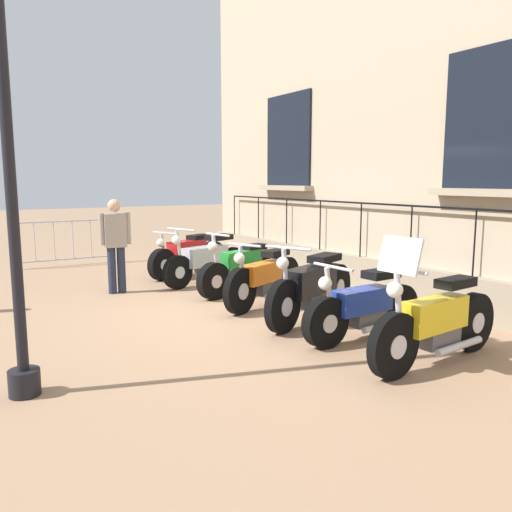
{
  "coord_description": "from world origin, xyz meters",
  "views": [
    {
      "loc": [
        3.83,
        6.54,
        1.95
      ],
      "look_at": [
        -0.23,
        0.0,
        0.8
      ],
      "focal_mm": 35.93,
      "sensor_mm": 36.0,
      "label": 1
    }
  ],
  "objects_px": {
    "motorcycle_red": "(189,255)",
    "motorcycle_orange": "(265,279)",
    "motorcycle_silver": "(207,261)",
    "motorcycle_black": "(312,288)",
    "pedestrian_standing": "(116,241)",
    "motorcycle_green": "(243,270)",
    "motorcycle_yellow": "(436,323)",
    "motorcycle_blue": "(364,308)",
    "crowd_barrier": "(64,241)"
  },
  "relations": [
    {
      "from": "motorcycle_black",
      "to": "motorcycle_yellow",
      "type": "xyz_separation_m",
      "value": [
        -0.05,
        2.05,
        -0.01
      ]
    },
    {
      "from": "motorcycle_black",
      "to": "pedestrian_standing",
      "type": "xyz_separation_m",
      "value": [
        1.78,
        -3.17,
        0.45
      ]
    },
    {
      "from": "motorcycle_green",
      "to": "motorcycle_black",
      "type": "bearing_deg",
      "value": 88.27
    },
    {
      "from": "motorcycle_red",
      "to": "motorcycle_silver",
      "type": "height_order",
      "value": "motorcycle_silver"
    },
    {
      "from": "motorcycle_yellow",
      "to": "motorcycle_green",
      "type": "bearing_deg",
      "value": -90.17
    },
    {
      "from": "motorcycle_silver",
      "to": "motorcycle_orange",
      "type": "bearing_deg",
      "value": 89.41
    },
    {
      "from": "motorcycle_silver",
      "to": "motorcycle_yellow",
      "type": "xyz_separation_m",
      "value": [
        -0.12,
        5.17,
        0.02
      ]
    },
    {
      "from": "motorcycle_yellow",
      "to": "crowd_barrier",
      "type": "height_order",
      "value": "motorcycle_yellow"
    },
    {
      "from": "motorcycle_red",
      "to": "motorcycle_green",
      "type": "height_order",
      "value": "motorcycle_green"
    },
    {
      "from": "crowd_barrier",
      "to": "pedestrian_standing",
      "type": "bearing_deg",
      "value": 92.85
    },
    {
      "from": "motorcycle_green",
      "to": "motorcycle_orange",
      "type": "distance_m",
      "value": 0.95
    },
    {
      "from": "motorcycle_green",
      "to": "motorcycle_orange",
      "type": "bearing_deg",
      "value": 80.5
    },
    {
      "from": "motorcycle_blue",
      "to": "motorcycle_orange",
      "type": "bearing_deg",
      "value": -86.66
    },
    {
      "from": "motorcycle_red",
      "to": "motorcycle_yellow",
      "type": "height_order",
      "value": "motorcycle_yellow"
    },
    {
      "from": "motorcycle_red",
      "to": "motorcycle_orange",
      "type": "xyz_separation_m",
      "value": [
        0.08,
        3.02,
        0.01
      ]
    },
    {
      "from": "motorcycle_green",
      "to": "crowd_barrier",
      "type": "xyz_separation_m",
      "value": [
        2.02,
        -4.63,
        0.15
      ]
    },
    {
      "from": "crowd_barrier",
      "to": "pedestrian_standing",
      "type": "distance_m",
      "value": 3.48
    },
    {
      "from": "motorcycle_black",
      "to": "pedestrian_standing",
      "type": "distance_m",
      "value": 3.67
    },
    {
      "from": "motorcycle_green",
      "to": "motorcycle_orange",
      "type": "relative_size",
      "value": 1.06
    },
    {
      "from": "motorcycle_silver",
      "to": "pedestrian_standing",
      "type": "relative_size",
      "value": 1.24
    },
    {
      "from": "motorcycle_red",
      "to": "motorcycle_orange",
      "type": "bearing_deg",
      "value": 88.5
    },
    {
      "from": "motorcycle_orange",
      "to": "motorcycle_blue",
      "type": "xyz_separation_m",
      "value": [
        -0.12,
        2.06,
        -0.04
      ]
    },
    {
      "from": "motorcycle_orange",
      "to": "motorcycle_black",
      "type": "bearing_deg",
      "value": 95.11
    },
    {
      "from": "motorcycle_blue",
      "to": "crowd_barrier",
      "type": "xyz_separation_m",
      "value": [
        1.98,
        -7.62,
        0.18
      ]
    },
    {
      "from": "motorcycle_silver",
      "to": "pedestrian_standing",
      "type": "distance_m",
      "value": 1.78
    },
    {
      "from": "motorcycle_orange",
      "to": "motorcycle_blue",
      "type": "height_order",
      "value": "motorcycle_orange"
    },
    {
      "from": "motorcycle_orange",
      "to": "pedestrian_standing",
      "type": "distance_m",
      "value": 2.74
    },
    {
      "from": "motorcycle_black",
      "to": "motorcycle_red",
      "type": "bearing_deg",
      "value": -89.77
    },
    {
      "from": "motorcycle_silver",
      "to": "motorcycle_orange",
      "type": "xyz_separation_m",
      "value": [
        0.02,
        2.06,
        -0.01
      ]
    },
    {
      "from": "motorcycle_black",
      "to": "crowd_barrier",
      "type": "distance_m",
      "value": 6.91
    },
    {
      "from": "motorcycle_red",
      "to": "motorcycle_silver",
      "type": "distance_m",
      "value": 0.96
    },
    {
      "from": "motorcycle_silver",
      "to": "motorcycle_yellow",
      "type": "distance_m",
      "value": 5.18
    },
    {
      "from": "motorcycle_silver",
      "to": "pedestrian_standing",
      "type": "height_order",
      "value": "pedestrian_standing"
    },
    {
      "from": "crowd_barrier",
      "to": "motorcycle_yellow",
      "type": "bearing_deg",
      "value": 103.01
    },
    {
      "from": "motorcycle_orange",
      "to": "motorcycle_yellow",
      "type": "bearing_deg",
      "value": 92.65
    },
    {
      "from": "motorcycle_yellow",
      "to": "pedestrian_standing",
      "type": "distance_m",
      "value": 5.55
    },
    {
      "from": "motorcycle_silver",
      "to": "motorcycle_black",
      "type": "bearing_deg",
      "value": 91.36
    },
    {
      "from": "motorcycle_orange",
      "to": "pedestrian_standing",
      "type": "bearing_deg",
      "value": -51.23
    },
    {
      "from": "motorcycle_silver",
      "to": "motorcycle_blue",
      "type": "distance_m",
      "value": 4.12
    },
    {
      "from": "motorcycle_green",
      "to": "motorcycle_yellow",
      "type": "distance_m",
      "value": 4.05
    },
    {
      "from": "motorcycle_blue",
      "to": "motorcycle_yellow",
      "type": "distance_m",
      "value": 1.06
    },
    {
      "from": "motorcycle_red",
      "to": "motorcycle_yellow",
      "type": "xyz_separation_m",
      "value": [
        -0.07,
        6.14,
        0.04
      ]
    },
    {
      "from": "motorcycle_silver",
      "to": "crowd_barrier",
      "type": "distance_m",
      "value": 3.98
    },
    {
      "from": "motorcycle_red",
      "to": "motorcycle_green",
      "type": "bearing_deg",
      "value": 92.11
    },
    {
      "from": "motorcycle_black",
      "to": "motorcycle_green",
      "type": "bearing_deg",
      "value": -91.73
    },
    {
      "from": "motorcycle_green",
      "to": "motorcycle_yellow",
      "type": "relative_size",
      "value": 0.93
    },
    {
      "from": "motorcycle_black",
      "to": "motorcycle_yellow",
      "type": "relative_size",
      "value": 0.98
    },
    {
      "from": "motorcycle_green",
      "to": "motorcycle_orange",
      "type": "xyz_separation_m",
      "value": [
        0.16,
        0.93,
        0.02
      ]
    },
    {
      "from": "motorcycle_silver",
      "to": "motorcycle_blue",
      "type": "relative_size",
      "value": 1.07
    },
    {
      "from": "motorcycle_silver",
      "to": "motorcycle_black",
      "type": "distance_m",
      "value": 3.13
    }
  ]
}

